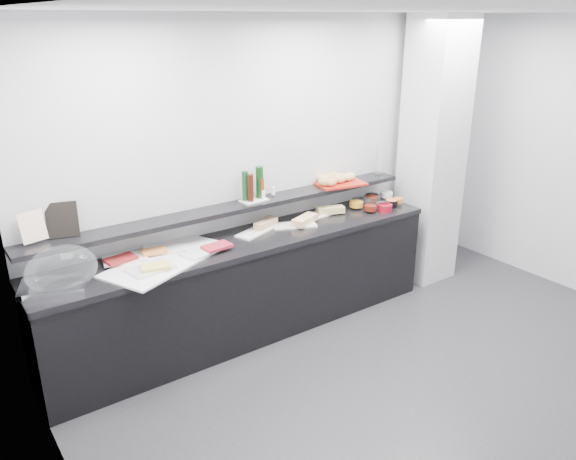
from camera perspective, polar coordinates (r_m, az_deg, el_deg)
ground at (r=4.50m, az=16.17°, el=-16.29°), size 5.00×5.00×0.00m
back_wall at (r=5.23m, az=0.55°, el=6.35°), size 5.00×0.02×2.70m
ceiling at (r=3.64m, az=20.66°, el=20.28°), size 5.00×5.00×0.00m
column at (r=5.98m, az=14.43°, el=7.54°), size 0.50×0.50×2.70m
buffet_cabinet at (r=4.96m, az=-4.05°, el=-5.97°), size 3.60×0.60×0.85m
counter_top at (r=4.78m, az=-4.19°, el=-1.15°), size 3.62×0.62×0.05m
wall_shelf at (r=4.83m, az=-5.34°, el=2.30°), size 3.60×0.25×0.04m
cloche_base at (r=4.21m, az=-22.80°, el=-5.30°), size 0.50×0.41×0.04m
cloche_dome at (r=4.19m, az=-22.00°, el=-3.74°), size 0.50×0.34×0.34m
linen_runner at (r=4.43m, az=-12.23°, el=-2.96°), size 1.12×0.86×0.01m
platter_meat_a at (r=4.49m, az=-16.23°, el=-2.79°), size 0.37×0.28×0.01m
food_meat_a at (r=4.44m, az=-16.65°, el=-2.85°), size 0.25×0.18×0.02m
platter_salmon at (r=4.60m, az=-12.45°, el=-1.87°), size 0.40×0.34×0.01m
food_salmon at (r=4.52m, az=-13.46°, el=-2.11°), size 0.21×0.15×0.02m
platter_cheese at (r=4.26m, az=-13.75°, el=-3.84°), size 0.34×0.25×0.01m
food_cheese at (r=4.24m, az=-13.32°, el=-3.63°), size 0.24×0.18×0.02m
platter_meat_b at (r=4.48m, az=-8.93°, el=-2.22°), size 0.33×0.27×0.01m
food_meat_b at (r=4.52m, az=-7.21°, el=-1.67°), size 0.24×0.16×0.02m
sandwich_plate_left at (r=4.89m, az=-3.37°, el=-0.19°), size 0.41×0.28×0.01m
sandwich_food_left at (r=4.98m, az=-2.27°, el=0.72°), size 0.27×0.19×0.06m
tongs_left at (r=4.86m, az=-3.25°, el=-0.15°), size 0.14×0.08×0.01m
sandwich_plate_mid at (r=5.03m, az=0.64°, el=0.48°), size 0.43×0.31×0.01m
sandwich_food_mid at (r=5.06m, az=1.74°, el=1.04°), size 0.31×0.21×0.06m
tongs_mid at (r=4.99m, az=1.51°, el=0.45°), size 0.16×0.03×0.01m
sandwich_plate_right at (r=5.31m, az=3.13°, el=1.56°), size 0.38×0.20×0.01m
sandwich_food_right at (r=5.34m, az=4.35°, el=2.05°), size 0.28×0.18×0.06m
tongs_right at (r=5.33m, az=4.55°, el=1.74°), size 0.14×0.09×0.01m
bowl_glass_fruit at (r=5.60m, az=7.45°, el=2.74°), size 0.25×0.25×0.07m
fill_glass_fruit at (r=5.53m, az=6.95°, el=2.64°), size 0.16×0.16×0.05m
bowl_black_jam at (r=5.79m, az=8.53°, el=3.28°), size 0.17×0.17×0.07m
fill_black_jam at (r=5.71m, az=8.47°, el=3.17°), size 0.15×0.15×0.05m
bowl_glass_cream at (r=5.72m, az=8.53°, el=3.08°), size 0.18×0.18×0.07m
fill_glass_cream at (r=5.88m, az=9.97°, el=3.60°), size 0.14×0.14×0.05m
bowl_red_jam at (r=5.49m, az=9.82°, el=2.23°), size 0.14×0.14×0.07m
fill_red_jam at (r=5.43m, az=8.36°, el=2.25°), size 0.14×0.14×0.05m
bowl_glass_salmon at (r=5.53m, az=9.63°, el=2.39°), size 0.15×0.15×0.07m
fill_glass_salmon at (r=5.64m, az=10.49°, el=2.80°), size 0.15×0.15×0.05m
bowl_black_fruit at (r=5.64m, az=10.38°, el=2.69°), size 0.16×0.16×0.07m
fill_black_fruit at (r=5.70m, az=11.08°, el=2.95°), size 0.12×0.12×0.05m
framed_print at (r=4.39m, az=-21.96°, el=0.96°), size 0.23×0.13×0.26m
print_art at (r=4.32m, az=-24.51°, el=0.31°), size 0.19×0.09×0.22m
condiment_tray at (r=4.92m, az=-3.47°, el=3.02°), size 0.24×0.16×0.01m
bottle_green_a at (r=4.87m, az=-4.38°, el=4.50°), size 0.06×0.06×0.26m
bottle_brown at (r=4.85m, az=-3.83°, el=4.29°), size 0.06×0.06×0.24m
bottle_green_b at (r=4.94m, az=-2.91°, el=4.88°), size 0.08×0.08×0.28m
bottle_hot at (r=4.94m, az=-2.66°, el=4.28°), size 0.05×0.05×0.18m
shaker_salt at (r=5.04m, az=-1.52°, el=3.99°), size 0.04×0.04×0.07m
shaker_pepper at (r=4.94m, az=-2.50°, el=3.60°), size 0.04×0.04×0.07m
bread_tray at (r=5.44m, az=5.24°, el=4.77°), size 0.51×0.40×0.02m
bread_roll_nw at (r=5.42m, az=3.67°, el=5.31°), size 0.17×0.13×0.08m
bread_roll_n at (r=5.44m, az=4.08°, el=5.34°), size 0.13×0.10×0.08m
bread_roll_ne at (r=5.50m, az=4.75°, el=5.49°), size 0.17×0.14×0.08m
bread_roll_sw at (r=5.29m, az=4.51°, el=4.88°), size 0.14×0.11×0.08m
bread_roll_s at (r=5.40m, az=5.30°, el=5.19°), size 0.15×0.10×0.08m
bread_roll_se at (r=5.49m, az=6.21°, el=5.41°), size 0.17×0.13×0.08m
bread_roll_midw at (r=5.29m, az=3.78°, el=4.91°), size 0.16×0.13×0.08m
bread_roll_mide at (r=5.46m, az=5.36°, el=5.36°), size 0.14×0.11×0.08m
carafe at (r=5.77m, az=9.34°, el=6.94°), size 0.11×0.11×0.30m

